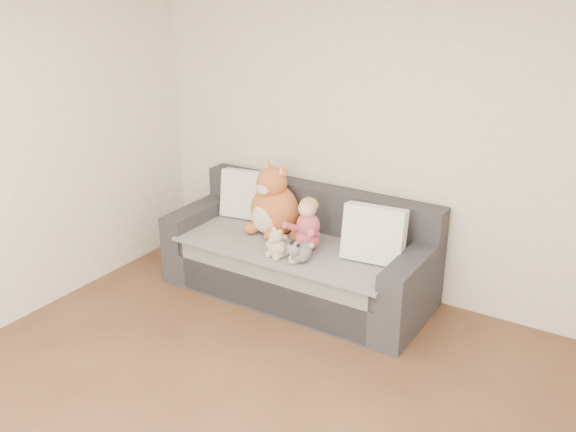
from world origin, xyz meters
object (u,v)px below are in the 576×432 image
object	(u,v)px
teddy_bear	(276,246)
sippy_cup	(307,247)
sofa	(300,258)
toddler	(305,229)
plush_cat	(274,206)

from	to	relation	value
teddy_bear	sippy_cup	xyz separation A→B (m)	(0.17, 0.17, -0.04)
sofa	sippy_cup	bearing A→B (deg)	-48.58
sippy_cup	toddler	bearing A→B (deg)	127.52
teddy_bear	sofa	bearing A→B (deg)	106.76
sofa	toddler	world-z (taller)	toddler
sofa	teddy_bear	world-z (taller)	sofa
toddler	sippy_cup	world-z (taller)	toddler
toddler	plush_cat	world-z (taller)	plush_cat
toddler	teddy_bear	size ratio (longest dim) A/B	1.78
toddler	teddy_bear	world-z (taller)	toddler
sofa	teddy_bear	distance (m)	0.46
sofa	teddy_bear	xyz separation A→B (m)	(0.01, -0.38, 0.26)
toddler	teddy_bear	bearing A→B (deg)	-112.03
plush_cat	teddy_bear	xyz separation A→B (m)	(0.29, -0.41, -0.14)
toddler	sippy_cup	size ratio (longest dim) A/B	3.87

